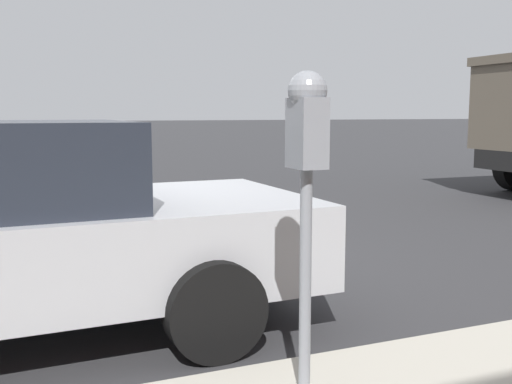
% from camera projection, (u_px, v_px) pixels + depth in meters
% --- Properties ---
extents(ground_plane, '(220.00, 220.00, 0.00)m').
position_uv_depth(ground_plane, '(116.00, 289.00, 5.26)').
color(ground_plane, '#333335').
extents(parking_meter, '(0.21, 0.19, 1.61)m').
position_uv_depth(parking_meter, '(307.00, 150.00, 2.89)').
color(parking_meter, gray).
rests_on(parking_meter, sidewalk).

